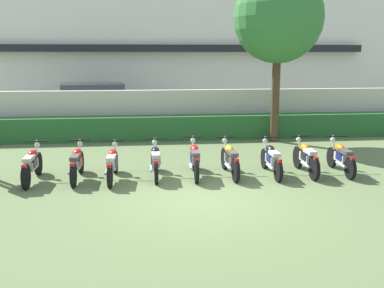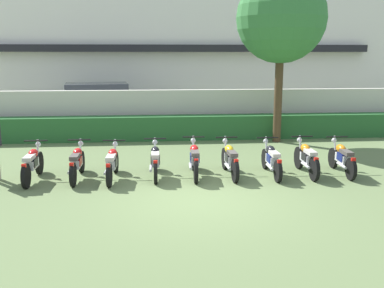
# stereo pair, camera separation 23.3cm
# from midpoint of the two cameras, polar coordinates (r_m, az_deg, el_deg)

# --- Properties ---
(ground) EXTENTS (60.00, 60.00, 0.00)m
(ground) POSITION_cam_midpoint_polar(r_m,az_deg,el_deg) (9.83, 0.68, -7.15)
(ground) COLOR #607547
(building) EXTENTS (24.35, 6.50, 6.58)m
(building) POSITION_cam_midpoint_polar(r_m,az_deg,el_deg) (25.97, -3.89, 11.90)
(building) COLOR white
(building) RESTS_ON ground
(compound_wall) EXTENTS (23.13, 0.30, 1.81)m
(compound_wall) POSITION_cam_midpoint_polar(r_m,az_deg,el_deg) (17.11, -2.45, 4.05)
(compound_wall) COLOR beige
(compound_wall) RESTS_ON ground
(hedge_row) EXTENTS (18.51, 0.70, 0.90)m
(hedge_row) POSITION_cam_midpoint_polar(r_m,az_deg,el_deg) (16.48, -2.27, 2.16)
(hedge_row) COLOR #28602D
(hedge_row) RESTS_ON ground
(parked_car) EXTENTS (4.71, 2.58, 1.89)m
(parked_car) POSITION_cam_midpoint_polar(r_m,az_deg,el_deg) (20.18, -12.65, 5.03)
(parked_car) COLOR navy
(parked_car) RESTS_ON ground
(tree_near_inspector) EXTENTS (3.16, 3.16, 5.99)m
(tree_near_inspector) POSITION_cam_midpoint_polar(r_m,az_deg,el_deg) (16.18, 10.78, 15.78)
(tree_near_inspector) COLOR #4C3823
(tree_near_inspector) RESTS_ON ground
(motorcycle_in_row_0) EXTENTS (0.60, 1.91, 0.96)m
(motorcycle_in_row_0) POSITION_cam_midpoint_polar(r_m,az_deg,el_deg) (11.74, -20.70, -2.51)
(motorcycle_in_row_0) COLOR black
(motorcycle_in_row_0) RESTS_ON ground
(motorcycle_in_row_1) EXTENTS (0.60, 1.91, 0.95)m
(motorcycle_in_row_1) POSITION_cam_midpoint_polar(r_m,az_deg,el_deg) (11.57, -15.34, -2.38)
(motorcycle_in_row_1) COLOR black
(motorcycle_in_row_1) RESTS_ON ground
(motorcycle_in_row_2) EXTENTS (0.60, 1.90, 0.94)m
(motorcycle_in_row_2) POSITION_cam_midpoint_polar(r_m,az_deg,el_deg) (11.35, -10.91, -2.48)
(motorcycle_in_row_2) COLOR black
(motorcycle_in_row_2) RESTS_ON ground
(motorcycle_in_row_3) EXTENTS (0.60, 1.83, 0.95)m
(motorcycle_in_row_3) POSITION_cam_midpoint_polar(r_m,az_deg,el_deg) (11.45, -5.37, -2.16)
(motorcycle_in_row_3) COLOR black
(motorcycle_in_row_3) RESTS_ON ground
(motorcycle_in_row_4) EXTENTS (0.60, 1.95, 0.98)m
(motorcycle_in_row_4) POSITION_cam_midpoint_polar(r_m,az_deg,el_deg) (11.50, -0.24, -1.97)
(motorcycle_in_row_4) COLOR black
(motorcycle_in_row_4) RESTS_ON ground
(motorcycle_in_row_5) EXTENTS (0.60, 1.92, 0.96)m
(motorcycle_in_row_5) POSITION_cam_midpoint_polar(r_m,az_deg,el_deg) (11.60, 4.39, -1.94)
(motorcycle_in_row_5) COLOR black
(motorcycle_in_row_5) RESTS_ON ground
(motorcycle_in_row_6) EXTENTS (0.60, 1.90, 0.94)m
(motorcycle_in_row_6) POSITION_cam_midpoint_polar(r_m,az_deg,el_deg) (11.79, 9.74, -1.91)
(motorcycle_in_row_6) COLOR black
(motorcycle_in_row_6) RESTS_ON ground
(motorcycle_in_row_7) EXTENTS (0.60, 1.86, 0.97)m
(motorcycle_in_row_7) POSITION_cam_midpoint_polar(r_m,az_deg,el_deg) (12.06, 14.09, -1.71)
(motorcycle_in_row_7) COLOR black
(motorcycle_in_row_7) RESTS_ON ground
(motorcycle_in_row_8) EXTENTS (0.60, 1.82, 0.94)m
(motorcycle_in_row_8) POSITION_cam_midpoint_polar(r_m,az_deg,el_deg) (12.42, 18.35, -1.64)
(motorcycle_in_row_8) COLOR black
(motorcycle_in_row_8) RESTS_ON ground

